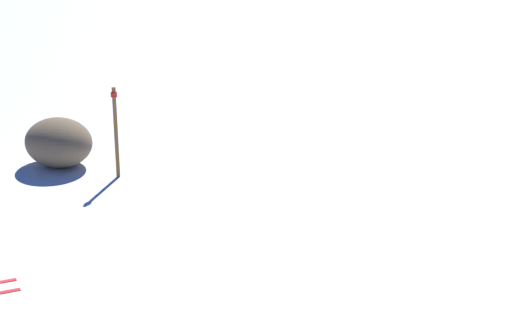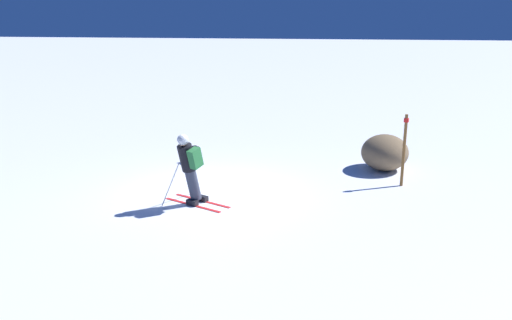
% 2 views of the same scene
% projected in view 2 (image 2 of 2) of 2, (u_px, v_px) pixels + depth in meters
% --- Properties ---
extents(ground_plane, '(300.00, 300.00, 0.00)m').
position_uv_depth(ground_plane, '(211.00, 192.00, 12.70)').
color(ground_plane, white).
extents(skier, '(1.37, 1.74, 1.79)m').
position_uv_depth(skier, '(190.00, 166.00, 11.43)').
color(skier, red).
rests_on(skier, ground).
extents(spare_backpack, '(0.36, 0.37, 0.50)m').
position_uv_depth(spare_backpack, '(195.00, 154.00, 15.41)').
color(spare_backpack, black).
rests_on(spare_backpack, ground).
extents(exposed_boulder_0, '(1.60, 1.36, 1.04)m').
position_uv_depth(exposed_boulder_0, '(385.00, 152.00, 14.55)').
color(exposed_boulder_0, brown).
rests_on(exposed_boulder_0, ground).
extents(trail_marker, '(0.13, 0.13, 1.91)m').
position_uv_depth(trail_marker, '(404.00, 147.00, 12.92)').
color(trail_marker, brown).
rests_on(trail_marker, ground).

